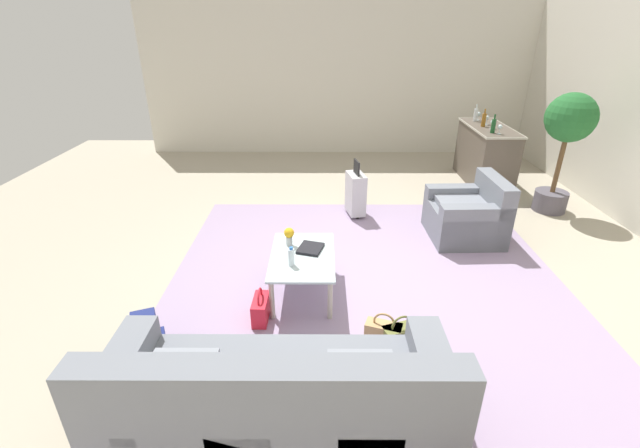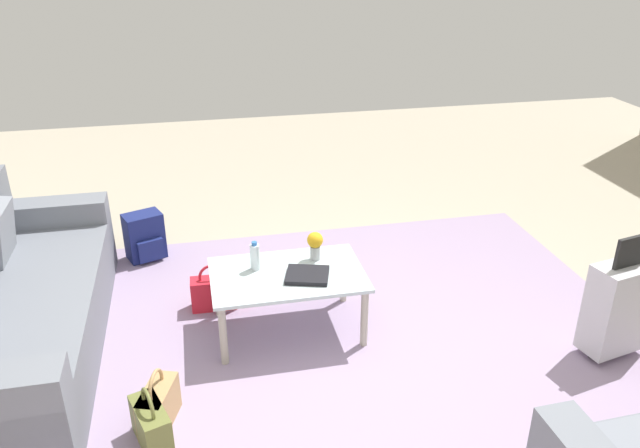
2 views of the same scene
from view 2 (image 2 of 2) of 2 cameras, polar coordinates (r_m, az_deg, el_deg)
name	(u,v)px [view 2 (image 2 of 2)]	position (r m, az deg, el deg)	size (l,w,h in m)	color
ground_plane	(364,366)	(4.07, 4.03, -12.84)	(12.00, 12.00, 0.00)	#A89E89
area_rug	(275,400)	(3.82, -4.14, -15.76)	(5.20, 4.40, 0.01)	#9984A3
couch	(5,314)	(4.46, -26.85, -7.38)	(0.92, 2.37, 0.91)	slate
coffee_table	(288,281)	(4.18, -2.99, -5.20)	(1.02, 0.66, 0.45)	silver
water_bottle	(255,257)	(4.18, -5.97, -2.98)	(0.06, 0.06, 0.20)	silver
coffee_table_book	(307,275)	(4.10, -1.17, -4.69)	(0.28, 0.24, 0.03)	black
flower_vase	(315,243)	(4.26, -0.45, -1.79)	(0.11, 0.11, 0.21)	#B2B7BC
suitcase_silver	(618,306)	(4.40, 25.59, -6.81)	(0.44, 0.30, 0.85)	#B7B7BC
handbag_tan	(159,405)	(3.70, -14.54, -15.73)	(0.24, 0.35, 0.36)	tan
handbag_red	(213,292)	(4.62, -9.71, -6.17)	(0.32, 0.15, 0.36)	red
handbag_olive	(151,425)	(3.59, -15.18, -17.28)	(0.24, 0.35, 0.36)	olive
backpack_navy	(145,237)	(5.40, -15.71, -1.18)	(0.35, 0.33, 0.40)	navy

